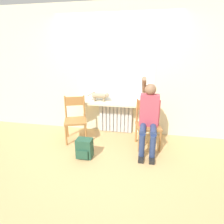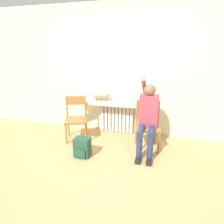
% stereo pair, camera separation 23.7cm
% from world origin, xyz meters
% --- Properties ---
extents(ground_plane, '(12.00, 12.00, 0.00)m').
position_xyz_m(ground_plane, '(0.00, 0.00, 0.00)').
color(ground_plane, tan).
extents(wall_with_window, '(7.00, 0.06, 2.70)m').
position_xyz_m(wall_with_window, '(0.00, 1.23, 1.35)').
color(wall_with_window, beige).
rests_on(wall_with_window, ground_plane).
extents(radiator, '(0.75, 0.08, 0.67)m').
position_xyz_m(radiator, '(0.00, 1.15, 0.34)').
color(radiator, silver).
rests_on(radiator, ground_plane).
extents(windowsill, '(1.66, 0.31, 0.05)m').
position_xyz_m(windowsill, '(0.00, 1.04, 0.70)').
color(windowsill, beige).
rests_on(windowsill, radiator).
extents(window_glass, '(1.59, 0.01, 1.02)m').
position_xyz_m(window_glass, '(0.00, 1.20, 1.23)').
color(window_glass, white).
rests_on(window_glass, windowsill).
extents(chair_left, '(0.56, 0.56, 0.91)m').
position_xyz_m(chair_left, '(-0.74, 0.61, 0.46)').
color(chair_left, '#9E6B38').
rests_on(chair_left, ground_plane).
extents(chair_right, '(0.52, 0.52, 0.91)m').
position_xyz_m(chair_right, '(0.71, 0.61, 0.46)').
color(chair_right, '#9E6B38').
rests_on(chair_right, ground_plane).
extents(person, '(0.36, 1.02, 1.36)m').
position_xyz_m(person, '(0.72, 0.49, 0.68)').
color(person, navy).
rests_on(person, ground_plane).
extents(cat, '(0.50, 0.11, 0.22)m').
position_xyz_m(cat, '(-0.33, 1.07, 0.85)').
color(cat, '#9E896B').
rests_on(cat, windowsill).
extents(backpack, '(0.27, 0.22, 0.34)m').
position_xyz_m(backpack, '(-0.34, -0.03, 0.17)').
color(backpack, '#234C38').
rests_on(backpack, ground_plane).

